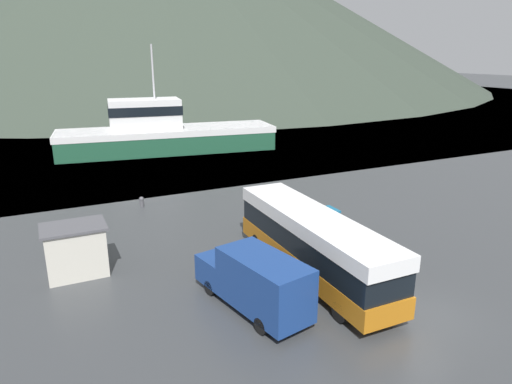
# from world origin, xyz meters

# --- Properties ---
(ground_plane) EXTENTS (400.00, 400.00, 0.00)m
(ground_plane) POSITION_xyz_m (0.00, 0.00, 0.00)
(ground_plane) COLOR #383A3D
(water_surface) EXTENTS (240.00, 240.00, 0.00)m
(water_surface) POSITION_xyz_m (0.00, 141.11, 0.00)
(water_surface) COLOR slate
(water_surface) RESTS_ON ground
(tour_bus) EXTENTS (2.57, 11.33, 3.19)m
(tour_bus) POSITION_xyz_m (-2.32, 5.04, 1.80)
(tour_bus) COLOR #B26614
(tour_bus) RESTS_ON ground
(delivery_van) EXTENTS (3.16, 6.37, 2.62)m
(delivery_van) POSITION_xyz_m (-6.17, 3.45, 1.37)
(delivery_van) COLOR navy
(delivery_van) RESTS_ON ground
(fishing_boat) EXTENTS (24.02, 8.92, 11.44)m
(fishing_boat) POSITION_xyz_m (-1.19, 37.39, 2.14)
(fishing_boat) COLOR #1E5138
(fishing_boat) RESTS_ON water_surface
(storage_bin) EXTENTS (1.30, 1.25, 1.42)m
(storage_bin) POSITION_xyz_m (1.61, 9.64, 0.72)
(storage_bin) COLOR teal
(storage_bin) RESTS_ON ground
(dock_kiosk) EXTENTS (3.02, 2.22, 2.56)m
(dock_kiosk) POSITION_xyz_m (-12.68, 10.24, 1.29)
(dock_kiosk) COLOR beige
(dock_kiosk) RESTS_ON ground
(mooring_bollard) EXTENTS (0.34, 0.34, 0.77)m
(mooring_bollard) POSITION_xyz_m (-7.60, 19.21, 0.41)
(mooring_bollard) COLOR #4C4C51
(mooring_bollard) RESTS_ON ground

